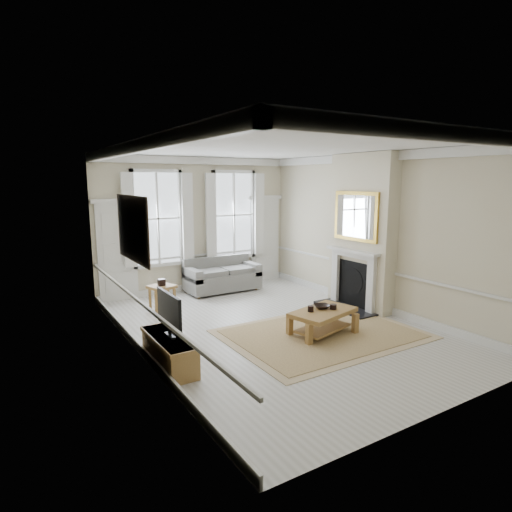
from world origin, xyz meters
TOP-DOWN VIEW (x-y plane):
  - floor at (0.00, 0.00)m, footprint 7.20×7.20m
  - ceiling at (0.00, 0.00)m, footprint 7.20×7.20m
  - back_wall at (0.00, 3.60)m, footprint 5.20×0.00m
  - left_wall at (-2.60, 0.00)m, footprint 0.00×7.20m
  - right_wall at (2.60, 0.00)m, footprint 0.00×7.20m
  - window_left at (-1.05, 3.55)m, footprint 1.26×0.20m
  - window_right at (1.05, 3.55)m, footprint 1.26×0.20m
  - door_left at (-2.05, 3.56)m, footprint 0.90×0.08m
  - door_right at (2.05, 3.56)m, footprint 0.90×0.08m
  - painting at (-2.56, 0.30)m, footprint 0.05×1.66m
  - chimney_breast at (2.43, 0.20)m, footprint 0.35×1.70m
  - hearth at (2.00, 0.20)m, footprint 0.55×1.50m
  - fireplace at (2.20, 0.20)m, footprint 0.21×1.45m
  - mirror at (2.21, 0.20)m, footprint 0.06×1.26m
  - sofa at (0.43, 3.11)m, footprint 1.86×0.91m
  - side_table at (-1.50, 2.12)m, footprint 0.61×0.61m
  - rug at (0.56, -0.75)m, footprint 3.50×2.60m
  - coffee_table at (0.56, -0.75)m, footprint 1.39×1.02m
  - ceramic_pot_a at (0.31, -0.70)m, footprint 0.11×0.11m
  - ceramic_pot_b at (0.76, -0.80)m, footprint 0.13×0.13m
  - bowl at (0.61, -0.65)m, footprint 0.37×0.37m
  - tv_stand at (-2.34, -0.59)m, footprint 0.43×1.34m
  - tv at (-2.32, -0.59)m, footprint 0.08×0.90m

SIDE VIEW (x-z plane):
  - floor at x=0.00m, z-range 0.00..0.00m
  - rug at x=0.56m, z-range 0.00..0.02m
  - hearth at x=2.00m, z-range 0.00..0.05m
  - tv_stand at x=-2.34m, z-range 0.00..0.48m
  - sofa at x=0.43m, z-range -0.07..0.79m
  - coffee_table at x=0.56m, z-range 0.15..0.62m
  - side_table at x=-1.50m, z-range 0.19..0.78m
  - bowl at x=0.61m, z-range 0.47..0.54m
  - ceramic_pot_b at x=0.76m, z-range 0.47..0.56m
  - ceramic_pot_a at x=0.31m, z-range 0.47..0.58m
  - fireplace at x=2.20m, z-range 0.07..1.40m
  - tv at x=-2.32m, z-range 0.53..1.21m
  - door_left at x=-2.05m, z-range 0.00..2.30m
  - door_right at x=2.05m, z-range 0.00..2.30m
  - back_wall at x=0.00m, z-range -0.90..4.30m
  - left_wall at x=-2.60m, z-range -1.90..5.30m
  - right_wall at x=2.60m, z-range -1.90..5.30m
  - chimney_breast at x=2.43m, z-range 0.01..3.39m
  - window_left at x=-1.05m, z-range 0.80..3.00m
  - window_right at x=1.05m, z-range 0.80..3.00m
  - painting at x=-2.56m, z-range 1.52..2.58m
  - mirror at x=2.21m, z-range 1.52..2.58m
  - ceiling at x=0.00m, z-range 3.40..3.40m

